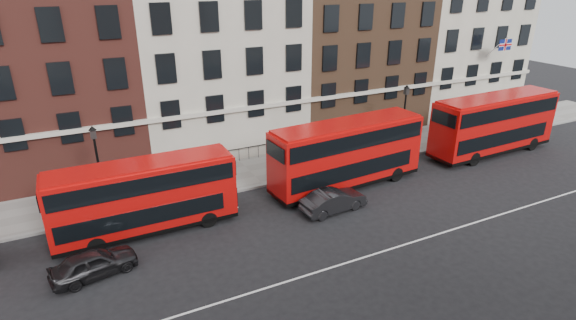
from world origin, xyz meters
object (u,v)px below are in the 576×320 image
bus_b (144,196)px  car_rear (94,263)px  car_front (334,201)px  bus_d (494,123)px  traffic_light (487,112)px  bus_c (347,153)px

bus_b → car_rear: bus_b is taller
bus_b → car_front: size_ratio=2.36×
bus_d → traffic_light: bearing=46.7°
car_front → traffic_light: 19.49m
traffic_light → bus_c: bearing=-170.9°
bus_d → car_front: bearing=-172.8°
bus_b → bus_d: 27.06m
bus_d → traffic_light: bus_d is taller
bus_c → car_rear: size_ratio=2.78×
bus_c → car_rear: bus_c is taller
car_front → traffic_light: size_ratio=1.29×
bus_c → traffic_light: bearing=5.1°
bus_b → car_front: 11.07m
bus_c → bus_d: (13.85, 0.00, 0.10)m
bus_c → car_front: bus_c is taller
bus_d → car_rear: bearing=-176.2°
car_rear → traffic_light: (32.38, 5.58, 1.77)m
bus_c → bus_d: size_ratio=0.97×
bus_b → traffic_light: bearing=5.1°
bus_c → car_rear: bearing=-173.5°
bus_b → bus_c: 13.22m
bus_c → car_rear: (-16.26, -3.00, -1.78)m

